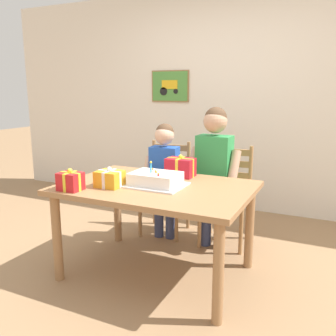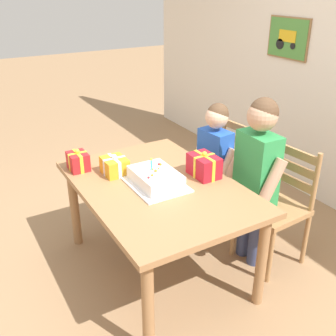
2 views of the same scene
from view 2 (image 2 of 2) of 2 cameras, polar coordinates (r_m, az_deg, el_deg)
The scene contains 10 objects.
ground_plane at distance 3.12m, azimuth -1.37°, elevation -14.22°, with size 20.00×20.00×0.00m, color #997551.
dining_table at distance 2.76m, azimuth -1.50°, elevation -4.00°, with size 1.43×0.99×0.72m.
birthday_cake at distance 2.69m, azimuth -1.81°, elevation -1.49°, with size 0.44×0.34×0.19m.
gift_box_red_large at distance 2.86m, azimuth -7.65°, elevation 0.28°, with size 0.19×0.17×0.16m.
gift_box_beside_cake at distance 2.97m, azimuth -12.74°, elevation 0.94°, with size 0.17×0.14×0.16m.
gift_box_corner_small at distance 2.81m, azimuth 5.18°, elevation 0.32°, with size 0.23×0.16×0.19m.
chair_left at distance 3.49m, azimuth 8.09°, elevation -0.73°, with size 0.46×0.46×0.92m.
chair_right at distance 3.08m, azimuth 15.30°, elevation -5.17°, with size 0.45×0.45×0.92m.
child_older at distance 2.88m, azimuth 12.60°, elevation 0.05°, with size 0.47×0.27×1.29m.
child_younger at distance 3.26m, azimuth 6.68°, elevation 1.67°, with size 0.42×0.25×1.13m.
Camera 2 is at (2.11, -1.15, 1.98)m, focal length 42.57 mm.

